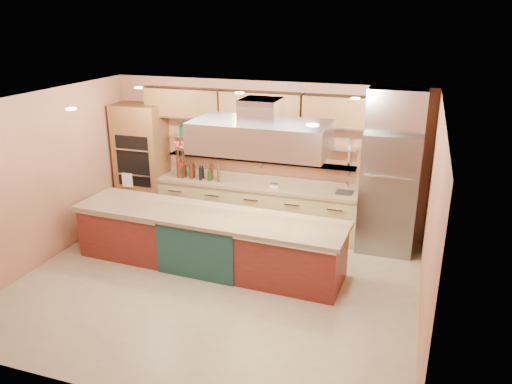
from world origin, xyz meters
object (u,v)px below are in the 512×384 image
(kitchen_scale, at_px, (274,185))
(copper_kettle, at_px, (212,134))
(island, at_px, (208,240))
(flower_vase, at_px, (181,170))
(refrigerator, at_px, (389,193))
(green_canister, at_px, (232,134))

(kitchen_scale, distance_m, copper_kettle, 1.55)
(island, distance_m, copper_kettle, 2.32)
(flower_vase, bearing_deg, refrigerator, -0.15)
(flower_vase, height_order, green_canister, green_canister)
(refrigerator, relative_size, island, 0.48)
(flower_vase, xyz_separation_m, kitchen_scale, (1.89, 0.00, -0.11))
(copper_kettle, xyz_separation_m, green_canister, (0.39, 0.00, 0.03))
(kitchen_scale, bearing_deg, flower_vase, 168.94)
(flower_vase, relative_size, copper_kettle, 1.85)
(refrigerator, height_order, kitchen_scale, refrigerator)
(green_canister, bearing_deg, refrigerator, -4.46)
(copper_kettle, distance_m, green_canister, 0.39)
(refrigerator, height_order, copper_kettle, refrigerator)
(refrigerator, xyz_separation_m, green_canister, (-2.95, 0.23, 0.76))
(refrigerator, bearing_deg, flower_vase, 179.85)
(island, height_order, copper_kettle, copper_kettle)
(island, distance_m, kitchen_scale, 1.78)
(kitchen_scale, bearing_deg, island, -123.93)
(green_canister, bearing_deg, island, -82.06)
(refrigerator, relative_size, kitchen_scale, 14.08)
(kitchen_scale, bearing_deg, refrigerator, -11.34)
(refrigerator, distance_m, flower_vase, 3.93)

